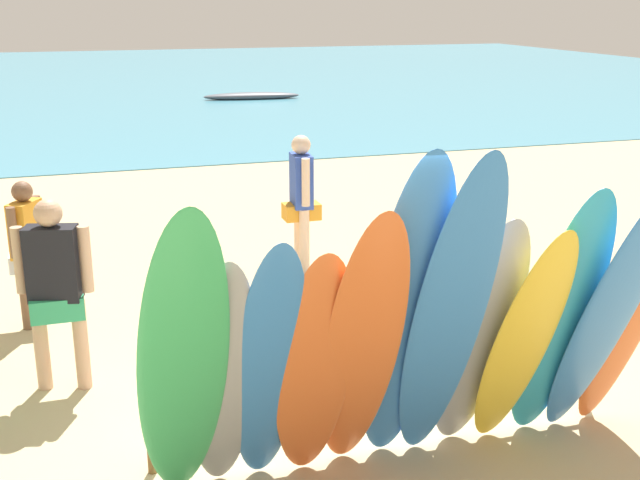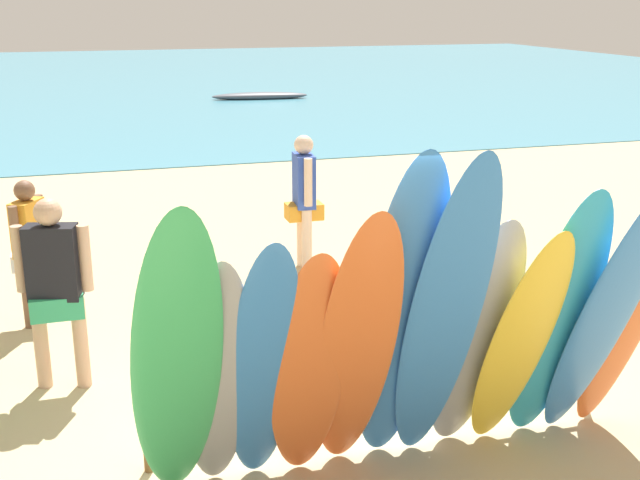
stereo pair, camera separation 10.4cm
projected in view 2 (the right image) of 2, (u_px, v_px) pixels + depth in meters
name	position (u px, v px, depth m)	size (l,w,h in m)	color
ground	(175.00, 144.00, 19.30)	(60.00, 60.00, 0.00)	tan
ocean_water	(127.00, 78.00, 34.97)	(60.00, 40.00, 0.02)	teal
surfboard_rack	(385.00, 365.00, 6.29)	(3.84, 0.07, 0.75)	brown
surfboard_green_0	(177.00, 366.00, 5.01)	(0.58, 0.08, 2.48)	#38B266
surfboard_grey_1	(217.00, 381.00, 5.26)	(0.47, 0.07, 2.03)	#999EA3
surfboard_blue_2	(264.00, 370.00, 5.30)	(0.49, 0.06, 2.15)	#337AD1
surfboard_orange_3	(309.00, 371.00, 5.40)	(0.53, 0.06, 2.02)	orange
surfboard_orange_4	(357.00, 350.00, 5.37)	(0.54, 0.06, 2.40)	orange
surfboard_blue_5	(400.00, 321.00, 5.42)	(0.56, 0.07, 2.71)	#337AD1
surfboard_blue_6	(443.00, 321.00, 5.41)	(0.53, 0.07, 2.73)	#337AD1
surfboard_grey_7	(476.00, 339.00, 5.79)	(0.57, 0.06, 2.12)	#999EA3
surfboard_yellow_8	(519.00, 343.00, 5.80)	(0.53, 0.08, 2.07)	yellow
surfboard_teal_9	(557.00, 322.00, 5.85)	(0.54, 0.06, 2.33)	#289EC6
surfboard_blue_10	(605.00, 317.00, 5.82)	(0.50, 0.07, 2.47)	#337AD1
surfboard_orange_11	(640.00, 291.00, 5.88)	(0.49, 0.07, 2.76)	orange
beachgoer_photographing	(304.00, 194.00, 10.08)	(0.46, 0.66, 1.75)	beige
beachgoer_midbeach	(30.00, 242.00, 8.45)	(0.41, 0.54, 1.57)	brown
beachgoer_strolling	(55.00, 281.00, 6.97)	(0.65, 0.33, 1.75)	tan
distant_boat	(260.00, 96.00, 27.71)	(3.37, 1.01, 0.27)	#4C515B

